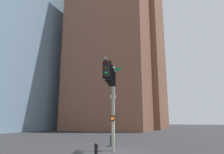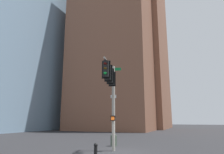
% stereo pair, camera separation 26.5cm
% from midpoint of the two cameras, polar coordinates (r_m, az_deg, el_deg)
% --- Properties ---
extents(ground_plane, '(200.00, 200.00, 0.00)m').
position_cam_midpoint_polar(ground_plane, '(16.14, 2.35, -20.19)').
color(ground_plane, '#262628').
extents(signal_pole_assembly, '(4.98, 1.89, 6.65)m').
position_cam_midpoint_polar(signal_pole_assembly, '(14.86, 0.20, -2.86)').
color(signal_pole_assembly, '#9E998C').
rests_on(signal_pole_assembly, ground_plane).
extents(fire_hydrant, '(0.34, 0.26, 0.87)m').
position_cam_midpoint_polar(fire_hydrant, '(13.68, -4.03, -19.65)').
color(fire_hydrant, black).
rests_on(fire_hydrant, ground_plane).
extents(litter_bin, '(0.56, 0.56, 0.95)m').
position_cam_midpoint_polar(litter_bin, '(19.23, 0.88, -17.45)').
color(litter_bin, '#384738').
rests_on(litter_bin, ground_plane).
extents(building_brick_nearside, '(18.55, 18.92, 54.61)m').
position_cam_midpoint_polar(building_brick_nearside, '(65.38, 5.98, 10.56)').
color(building_brick_nearside, brown).
rests_on(building_brick_nearside, ground_plane).
extents(building_brick_midblock, '(22.19, 18.76, 39.19)m').
position_cam_midpoint_polar(building_brick_midblock, '(54.52, 1.88, 6.51)').
color(building_brick_midblock, brown).
rests_on(building_brick_midblock, ground_plane).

